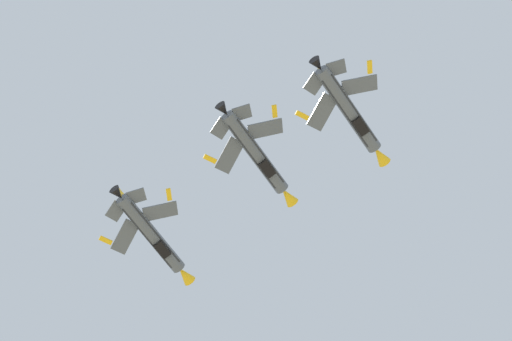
{
  "coord_description": "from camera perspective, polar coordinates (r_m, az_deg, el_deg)",
  "views": [
    {
      "loc": [
        -2.78,
        -1.79,
        1.4
      ],
      "look_at": [
        -22.57,
        66.5,
        124.11
      ],
      "focal_mm": 85.11,
      "sensor_mm": 36.0,
      "label": 1
    }
  ],
  "objects": [
    {
      "name": "fighter_jet_left_wing",
      "position": [
        143.52,
        0.02,
        0.77
      ],
      "size": [
        10.01,
        15.64,
        4.61
      ],
      "rotation": [
        0.0,
        -0.29,
        5.99
      ],
      "color": "#4C5666"
    },
    {
      "name": "fighter_jet_lead",
      "position": [
        147.53,
        -4.9,
        -3.06
      ],
      "size": [
        10.06,
        15.64,
        4.52
      ],
      "rotation": [
        0.0,
        -0.26,
        5.99
      ],
      "color": "#4C5666"
    },
    {
      "name": "fighter_jet_right_wing",
      "position": [
        139.7,
        4.42,
        2.79
      ],
      "size": [
        10.09,
        15.64,
        4.47
      ],
      "rotation": [
        0.0,
        -0.25,
        5.99
      ],
      "color": "#4C5666"
    }
  ]
}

